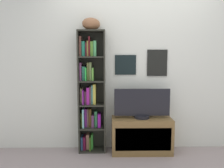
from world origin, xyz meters
name	(u,v)px	position (x,y,z in m)	size (l,w,h in m)	color
back_wall	(136,68)	(0.00, 1.13, 1.23)	(4.80, 0.08, 2.47)	silver
bookshelf	(90,93)	(-0.69, 1.01, 0.87)	(0.39, 0.24, 1.78)	#272820
football	(91,24)	(-0.66, 0.98, 1.87)	(0.27, 0.17, 0.17)	brown
tv_stand	(141,135)	(0.07, 0.91, 0.26)	(0.87, 0.36, 0.52)	brown
television	(142,104)	(0.07, 0.92, 0.73)	(0.80, 0.22, 0.43)	black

